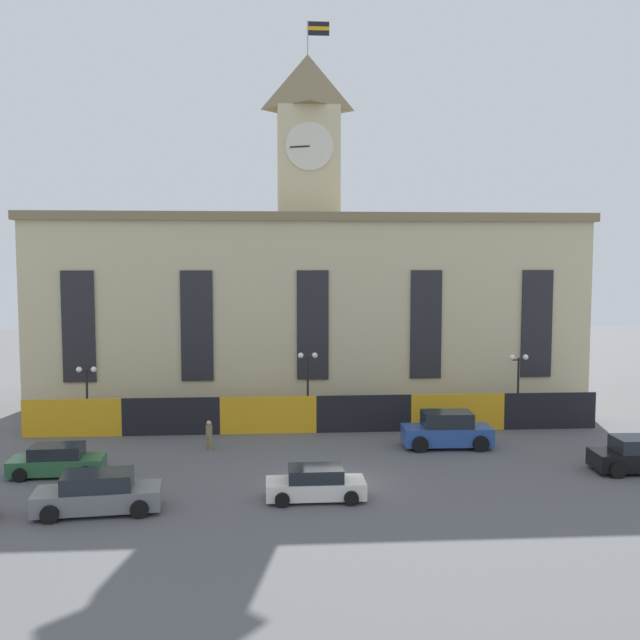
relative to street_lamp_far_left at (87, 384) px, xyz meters
name	(u,v)px	position (x,y,z in m)	size (l,w,h in m)	color
ground_plane	(330,484)	(14.35, -11.22, -3.13)	(160.00, 160.00, 0.00)	#565659
civic_building	(308,304)	(14.35, 8.90, 4.43)	(39.43, 12.44, 28.40)	beige
banner_fence	(316,414)	(14.35, -0.91, -1.96)	(36.17, 0.12, 2.35)	gold
street_lamp_far_left	(87,384)	(0.00, 0.00, 0.00)	(1.26, 0.36, 4.22)	black
street_lamp_left	(308,374)	(13.86, 0.00, 0.49)	(1.26, 0.36, 4.98)	black
street_lamp_right	(518,374)	(27.62, 0.00, 0.33)	(1.26, 0.36, 4.74)	black
car_green_wagon	(57,461)	(0.70, -8.86, -2.42)	(4.68, 2.30, 1.55)	#2D663D
car_white_taxi	(316,484)	(13.50, -13.41, -2.44)	(4.50, 2.13, 1.50)	white
car_blue_van	(447,431)	(21.68, -4.94, -2.17)	(5.15, 2.47, 2.10)	#284C99
car_gray_pickup	(98,494)	(4.04, -14.42, -2.32)	(5.48, 2.81, 1.75)	slate
pedestrian	(209,434)	(7.95, -4.56, -2.20)	(0.51, 0.51, 1.71)	olive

